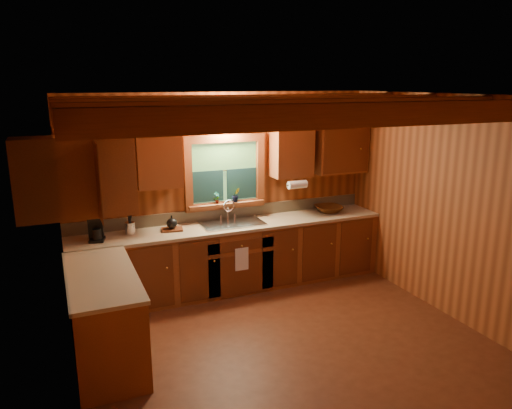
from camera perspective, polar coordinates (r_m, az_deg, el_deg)
The scene contains 20 objects.
room at distance 4.95m, azimuth 3.62°, elevation -2.64°, with size 4.20×4.20×4.20m.
ceiling_beams at distance 4.75m, azimuth 3.85°, elevation 11.24°, with size 4.20×2.54×0.18m.
base_cabinets at distance 6.20m, azimuth -6.01°, elevation -7.70°, with size 4.20×2.22×0.86m.
countertop at distance 6.06m, azimuth -6.02°, elevation -3.71°, with size 4.20×2.24×0.04m.
backsplash at distance 6.71m, azimuth -3.62°, elevation -0.98°, with size 4.20×0.02×0.16m, color tan.
dishwasher_panel at distance 5.46m, azimuth -14.10°, elevation -11.18°, with size 0.02×0.60×0.80m, color white.
upper_cabinets at distance 5.94m, azimuth -7.42°, elevation 5.42°, with size 4.19×1.77×0.78m.
window at distance 6.57m, azimuth -3.64°, elevation 3.60°, with size 1.12×0.08×1.00m.
window_sill at distance 6.62m, azimuth -3.45°, elevation 0.05°, with size 1.06×0.14×0.04m, color brown.
wall_sconce at distance 6.38m, azimuth -3.37°, elevation 9.04°, with size 0.45×0.21×0.17m.
paper_towel_roll at distance 6.66m, azimuth 4.84°, elevation 2.33°, with size 0.11×0.11×0.27m, color white.
dish_towel at distance 6.30m, azimuth -1.66°, elevation -6.39°, with size 0.18×0.01×0.30m, color white.
sink at distance 6.49m, azimuth -2.77°, elevation -2.64°, with size 0.82×0.48×0.43m.
coffee_maker at distance 6.07m, azimuth -18.14°, elevation -2.66°, with size 0.17×0.21×0.30m.
utensil_crock at distance 6.21m, azimuth -14.47°, elevation -2.62°, with size 0.12×0.12×0.35m.
cutting_board at distance 6.28m, azimuth -9.75°, elevation -2.88°, with size 0.26×0.19×0.02m, color #592713.
teakettle at distance 6.26m, azimuth -9.78°, elevation -2.18°, with size 0.14×0.14×0.17m.
wicker_basket at distance 7.11m, azimuth 8.48°, elevation -0.52°, with size 0.39×0.39×0.10m, color #48230C.
potted_plant_left at distance 6.55m, azimuth -4.58°, elevation 0.79°, with size 0.09×0.06×0.16m, color #592713.
potted_plant_right at distance 6.62m, azimuth -2.36°, elevation 1.12°, with size 0.11×0.09×0.20m, color #592713.
Camera 1 is at (-2.14, -4.23, 2.73)m, focal length 34.32 mm.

